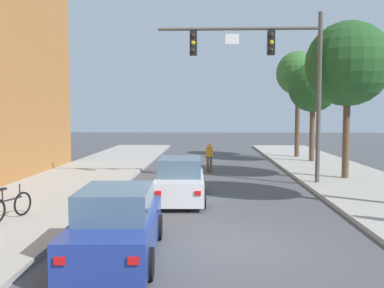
% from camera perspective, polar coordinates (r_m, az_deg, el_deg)
% --- Properties ---
extents(ground_plane, '(120.00, 120.00, 0.00)m').
position_cam_1_polar(ground_plane, '(10.54, 3.86, -13.60)').
color(ground_plane, '#4C4C51').
extents(traffic_signal_mast, '(7.23, 0.38, 7.50)m').
position_cam_1_polar(traffic_signal_mast, '(18.88, 11.04, 10.69)').
color(traffic_signal_mast, '#514C47').
rests_on(traffic_signal_mast, sidewalk_right).
extents(car_lead_white, '(1.94, 4.29, 1.60)m').
position_cam_1_polar(car_lead_white, '(15.36, -1.63, -5.15)').
color(car_lead_white, silver).
rests_on(car_lead_white, ground).
extents(car_following_blue, '(1.99, 4.31, 1.60)m').
position_cam_1_polar(car_following_blue, '(9.54, -10.32, -11.06)').
color(car_following_blue, navy).
rests_on(car_following_blue, ground).
extents(pedestrian_crossing_road, '(0.36, 0.22, 1.64)m').
position_cam_1_polar(pedestrian_crossing_road, '(22.66, 2.41, -1.63)').
color(pedestrian_crossing_road, brown).
rests_on(pedestrian_crossing_road, ground).
extents(bicycle_leaning, '(0.58, 1.71, 0.98)m').
position_cam_1_polar(bicycle_leaning, '(13.21, -23.88, -7.87)').
color(bicycle_leaning, black).
rests_on(bicycle_leaning, sidewalk_left).
extents(street_tree_second, '(3.98, 3.98, 7.40)m').
position_cam_1_polar(street_tree_second, '(21.08, 20.74, 10.25)').
color(street_tree_second, brown).
rests_on(street_tree_second, sidewalk_right).
extents(street_tree_third, '(3.13, 3.13, 6.30)m').
position_cam_1_polar(street_tree_third, '(27.83, 16.36, 7.41)').
color(street_tree_third, brown).
rests_on(street_tree_third, sidewalk_right).
extents(street_tree_farthest, '(3.09, 3.09, 7.46)m').
position_cam_1_polar(street_tree_farthest, '(30.46, 14.45, 9.35)').
color(street_tree_farthest, brown).
rests_on(street_tree_farthest, sidewalk_right).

